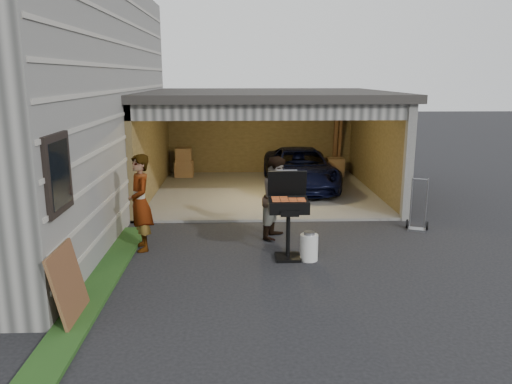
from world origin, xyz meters
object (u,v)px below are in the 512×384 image
man (277,197)px  plywood_panel (68,285)px  propane_tank (309,247)px  hand_truck (417,220)px  minivan (300,170)px  bbq_grill (288,208)px  woman (140,203)px

man → plywood_panel: size_ratio=1.62×
propane_tank → hand_truck: size_ratio=0.43×
minivan → plywood_panel: size_ratio=3.93×
man → bbq_grill: size_ratio=1.07×
minivan → plywood_panel: 9.06m
man → bbq_grill: man is taller
bbq_grill → propane_tank: bbq_grill is taller
man → bbq_grill: bearing=-152.3°
woman → hand_truck: size_ratio=1.63×
hand_truck → man: bearing=-151.1°
minivan → woman: size_ratio=2.22×
woman → propane_tank: 3.32m
man → propane_tank: bearing=-137.6°
man → plywood_panel: bearing=161.6°
bbq_grill → plywood_panel: size_ratio=1.52×
minivan → bbq_grill: bbq_grill is taller
propane_tank → plywood_panel: 4.23m
woman → plywood_panel: bearing=-31.2°
propane_tank → plywood_panel: size_ratio=0.46×
bbq_grill → hand_truck: (3.03, 1.67, -0.74)m
minivan → woman: woman is taller
bbq_grill → propane_tank: (0.38, -0.12, -0.71)m
hand_truck → woman: bearing=-148.1°
woman → plywood_panel: (-0.45, -2.88, -0.41)m
plywood_panel → hand_truck: 7.42m
minivan → man: man is taller
plywood_panel → hand_truck: bearing=32.3°
woman → plywood_panel: 2.94m
hand_truck → minivan: bearing=138.6°
minivan → propane_tank: bearing=-96.2°
woman → propane_tank: bearing=55.3°
propane_tank → bbq_grill: bearing=162.1°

